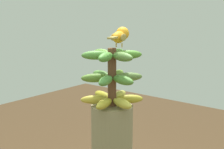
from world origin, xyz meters
name	(u,v)px	position (x,y,z in m)	size (l,w,h in m)	color
banana_bunch	(112,77)	(0.00, 0.00, 1.31)	(0.29, 0.28, 0.26)	brown
perched_bird	(121,35)	(0.07, 0.00, 1.49)	(0.21, 0.09, 0.09)	#C68933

